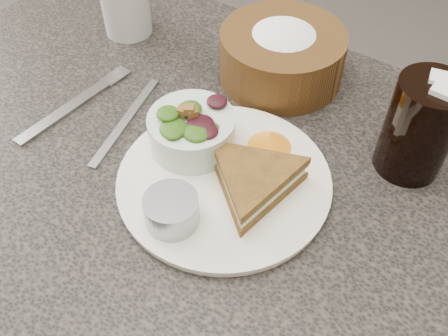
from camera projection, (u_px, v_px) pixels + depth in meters
dining_table at (200, 303)px, 0.92m from camera, size 1.00×0.70×0.75m
dinner_plate at (224, 181)px, 0.61m from camera, size 0.26×0.26×0.01m
sandwich at (254, 181)px, 0.58m from camera, size 0.20×0.20×0.04m
salad_bowl at (192, 126)px, 0.62m from camera, size 0.14×0.14×0.06m
dressing_ramekin at (171, 210)px, 0.55m from camera, size 0.08×0.08×0.04m
orange_wedge at (270, 140)px, 0.64m from camera, size 0.08×0.08×0.03m
fork at (70, 108)px, 0.71m from camera, size 0.03×0.18×0.00m
knife at (126, 121)px, 0.69m from camera, size 0.06×0.18×0.00m
bread_basket at (283, 48)px, 0.72m from camera, size 0.23×0.23×0.10m
cola_glass at (421, 124)px, 0.59m from camera, size 0.10×0.10×0.14m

